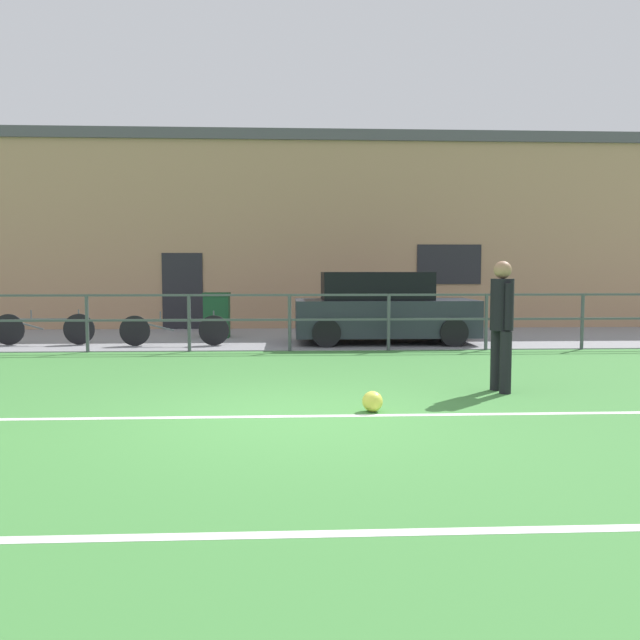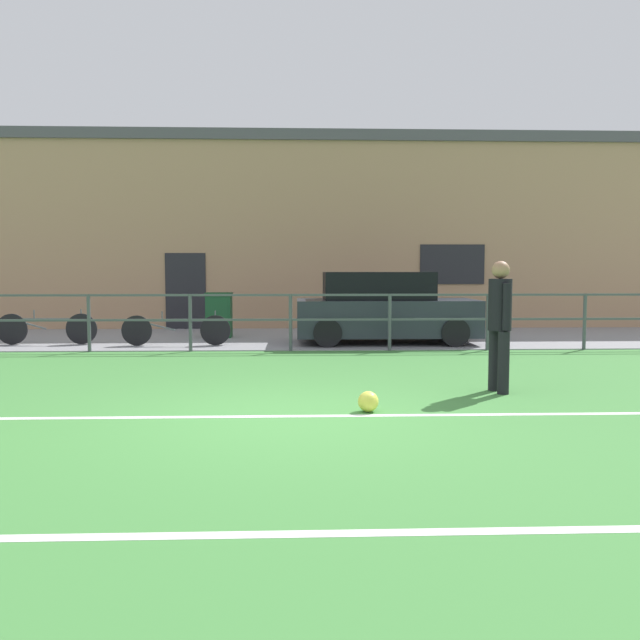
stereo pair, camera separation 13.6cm
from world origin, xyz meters
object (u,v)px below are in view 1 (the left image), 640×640
(player_goalkeeper, at_px, (502,318))
(bicycle_parked_1, at_px, (174,330))
(soccer_ball_match, at_px, (372,401))
(trash_bin_0, at_px, (217,315))
(bicycle_parked_0, at_px, (44,329))
(parked_car_red, at_px, (382,309))

(player_goalkeeper, height_order, bicycle_parked_1, player_goalkeeper)
(player_goalkeeper, bearing_deg, soccer_ball_match, 111.45)
(trash_bin_0, bearing_deg, bicycle_parked_0, -158.55)
(soccer_ball_match, height_order, trash_bin_0, trash_bin_0)
(soccer_ball_match, height_order, bicycle_parked_1, bicycle_parked_1)
(parked_car_red, bearing_deg, trash_bin_0, 161.11)
(bicycle_parked_0, distance_m, bicycle_parked_1, 2.85)
(player_goalkeeper, height_order, soccer_ball_match, player_goalkeeper)
(bicycle_parked_0, bearing_deg, player_goalkeeper, -35.60)
(bicycle_parked_0, relative_size, bicycle_parked_1, 0.93)
(bicycle_parked_1, distance_m, trash_bin_0, 1.86)
(player_goalkeeper, distance_m, parked_car_red, 5.93)
(bicycle_parked_0, height_order, trash_bin_0, trash_bin_0)
(bicycle_parked_1, xyz_separation_m, trash_bin_0, (0.72, 1.70, 0.20))
(player_goalkeeper, relative_size, bicycle_parked_1, 0.75)
(parked_car_red, bearing_deg, soccer_ball_match, -99.10)
(player_goalkeeper, height_order, bicycle_parked_0, player_goalkeeper)
(bicycle_parked_1, bearing_deg, bicycle_parked_0, 173.94)
(parked_car_red, bearing_deg, bicycle_parked_0, -179.21)
(bicycle_parked_0, bearing_deg, parked_car_red, 0.79)
(soccer_ball_match, xyz_separation_m, bicycle_parked_0, (-6.22, 6.93, 0.25))
(player_goalkeeper, distance_m, bicycle_parked_0, 9.95)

